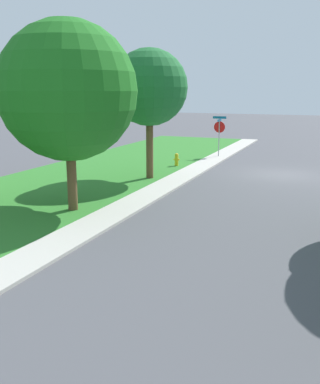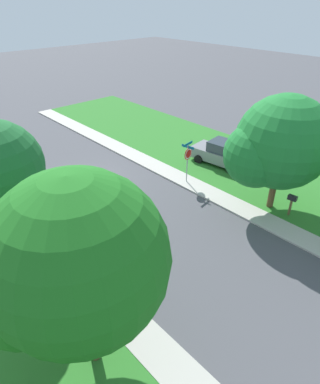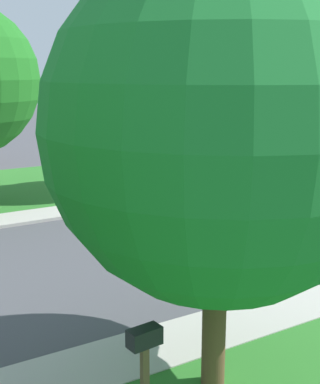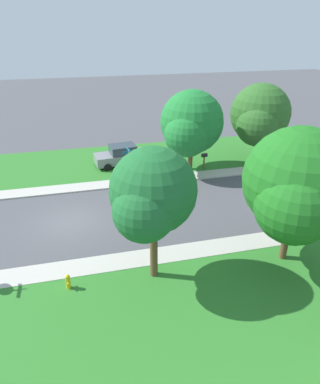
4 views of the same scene
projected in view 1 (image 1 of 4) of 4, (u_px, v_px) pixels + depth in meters
ground_plane at (281, 175)px, 24.11m from camera, size 120.00×120.00×0.00m
sidewalk_east at (93, 225)px, 14.97m from camera, size 1.40×56.00×0.10m
stop_sign_near_corner at (219, 130)px, 29.77m from camera, size 0.92×0.92×2.77m
tree_sidewalk_mid at (64, 96)px, 16.14m from camera, size 5.40×5.02×6.98m
tree_across_right at (147, 90)px, 22.04m from camera, size 4.08×3.79×6.52m
fire_hydrant at (177, 160)px, 26.36m from camera, size 0.38×0.22×0.83m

